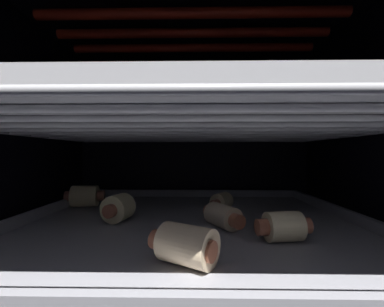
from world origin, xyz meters
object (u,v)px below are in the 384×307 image
(pig_in_blanket_lower_3, at_px, (85,196))
(pig_in_blanket_upper_10, at_px, (116,112))
(pig_in_blanket_upper_3, at_px, (98,122))
(pig_in_blanket_lower_2, at_px, (222,202))
(pig_in_blanket_upper_0, at_px, (332,95))
(heating_element, at_px, (191,13))
(pig_in_blanket_upper_2, at_px, (198,124))
(oven_rack_lower, at_px, (191,233))
(pig_in_blanket_lower_5, at_px, (283,226))
(pig_in_blanket_upper_1, at_px, (305,110))
(pig_in_blanket_upper_9, at_px, (144,125))
(baking_tray_lower, at_px, (191,225))
(pig_in_blanket_lower_4, at_px, (118,208))
(baking_tray_upper, at_px, (191,127))
(pig_in_blanket_lower_1, at_px, (223,216))
(pig_in_blanket_upper_7, at_px, (267,118))
(pig_in_blanket_upper_11, at_px, (236,103))
(pig_in_blanket_upper_5, at_px, (99,125))
(oven_rack_upper, at_px, (191,132))
(pig_in_blanket_upper_8, at_px, (74,107))
(pig_in_blanket_upper_4, at_px, (144,118))
(pig_in_blanket_lower_0, at_px, (181,245))

(pig_in_blanket_lower_3, distance_m, pig_in_blanket_upper_10, 0.17)
(pig_in_blanket_upper_3, bearing_deg, pig_in_blanket_lower_2, -0.58)
(pig_in_blanket_upper_0, bearing_deg, heating_element, 143.54)
(pig_in_blanket_lower_3, height_order, pig_in_blanket_upper_2, pig_in_blanket_upper_2)
(oven_rack_lower, distance_m, pig_in_blanket_lower_3, 0.20)
(pig_in_blanket_lower_5, bearing_deg, pig_in_blanket_lower_2, 108.97)
(pig_in_blanket_upper_1, xyz_separation_m, pig_in_blanket_upper_9, (-0.21, 0.17, 0.00))
(baking_tray_lower, relative_size, pig_in_blanket_upper_1, 9.22)
(pig_in_blanket_lower_3, bearing_deg, pig_in_blanket_lower_4, -47.86)
(baking_tray_lower, relative_size, pig_in_blanket_upper_10, 8.46)
(heating_element, relative_size, pig_in_blanket_lower_4, 8.36)
(heating_element, xyz_separation_m, baking_tray_upper, (0.00, 0.00, -0.14))
(baking_tray_upper, bearing_deg, pig_in_blanket_upper_10, -173.50)
(pig_in_blanket_lower_1, xyz_separation_m, pig_in_blanket_upper_3, (-0.18, 0.09, 0.12))
(baking_tray_lower, relative_size, pig_in_blanket_lower_2, 7.99)
(baking_tray_lower, distance_m, pig_in_blanket_lower_2, 0.08)
(pig_in_blanket_lower_5, xyz_separation_m, baking_tray_upper, (-0.09, 0.07, 0.10))
(pig_in_blanket_lower_3, distance_m, pig_in_blanket_upper_3, 0.12)
(oven_rack_lower, xyz_separation_m, pig_in_blanket_upper_1, (0.12, -0.04, 0.15))
(pig_in_blanket_lower_1, relative_size, pig_in_blanket_upper_7, 1.10)
(pig_in_blanket_upper_2, distance_m, pig_in_blanket_upper_11, 0.19)
(pig_in_blanket_lower_1, height_order, pig_in_blanket_lower_4, pig_in_blanket_lower_4)
(baking_tray_upper, distance_m, pig_in_blanket_upper_2, 0.11)
(pig_in_blanket_upper_3, bearing_deg, pig_in_blanket_lower_3, 144.44)
(pig_in_blanket_upper_5, bearing_deg, oven_rack_lower, -38.97)
(pig_in_blanket_upper_9, bearing_deg, oven_rack_upper, -56.39)
(pig_in_blanket_lower_1, relative_size, pig_in_blanket_lower_4, 1.33)
(oven_rack_upper, bearing_deg, pig_in_blanket_upper_8, -158.27)
(pig_in_blanket_upper_5, bearing_deg, pig_in_blanket_upper_3, -70.87)
(pig_in_blanket_upper_1, bearing_deg, pig_in_blanket_upper_8, -177.54)
(pig_in_blanket_upper_1, bearing_deg, pig_in_blanket_upper_0, -88.77)
(oven_rack_upper, relative_size, pig_in_blanket_upper_11, 8.16)
(pig_in_blanket_lower_2, bearing_deg, pig_in_blanket_upper_8, -145.54)
(pig_in_blanket_lower_4, height_order, pig_in_blanket_upper_5, pig_in_blanket_upper_5)
(pig_in_blanket_upper_0, bearing_deg, pig_in_blanket_upper_9, 133.68)
(pig_in_blanket_upper_1, relative_size, pig_in_blanket_upper_4, 0.72)
(pig_in_blanket_lower_1, height_order, pig_in_blanket_upper_5, pig_in_blanket_upper_5)
(pig_in_blanket_lower_0, distance_m, pig_in_blanket_upper_10, 0.19)
(pig_in_blanket_lower_1, height_order, pig_in_blanket_upper_8, pig_in_blanket_upper_8)
(pig_in_blanket_lower_3, bearing_deg, pig_in_blanket_upper_4, -26.59)
(pig_in_blanket_upper_1, height_order, pig_in_blanket_upper_3, same)
(pig_in_blanket_upper_8, bearing_deg, pig_in_blanket_upper_11, -9.10)
(pig_in_blanket_upper_10, bearing_deg, pig_in_blanket_upper_2, 49.95)
(pig_in_blanket_lower_2, relative_size, pig_in_blanket_upper_0, 1.14)
(pig_in_blanket_upper_2, bearing_deg, pig_in_blanket_lower_1, -78.52)
(pig_in_blanket_lower_2, height_order, pig_in_blanket_upper_0, pig_in_blanket_upper_0)
(pig_in_blanket_upper_7, bearing_deg, pig_in_blanket_upper_0, -83.56)
(heating_element, relative_size, oven_rack_lower, 0.83)
(baking_tray_lower, xyz_separation_m, pig_in_blanket_upper_4, (-0.07, 0.04, 0.14))
(oven_rack_upper, bearing_deg, pig_in_blanket_lower_1, -33.79)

